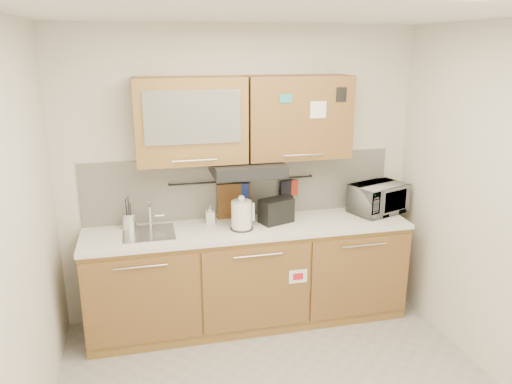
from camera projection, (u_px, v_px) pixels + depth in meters
ceiling at (296, 11)px, 2.73m from camera, size 3.20×3.20×0.00m
wall_back at (241, 175)px, 4.50m from camera, size 3.20×0.00×3.20m
wall_left at (13, 257)px, 2.74m from camera, size 0.00×3.00×3.00m
wall_right at (512, 213)px, 3.46m from camera, size 0.00×3.00×3.00m
base_cabinet at (249, 280)px, 4.46m from camera, size 2.80×0.64×0.88m
countertop at (249, 228)px, 4.32m from camera, size 2.82×0.62×0.04m
backsplash at (242, 186)px, 4.51m from camera, size 2.80×0.02×0.56m
upper_cabinets at (245, 119)px, 4.18m from camera, size 1.82×0.37×0.70m
range_hood at (247, 168)px, 4.23m from camera, size 0.60×0.46×0.10m
sink at (149, 233)px, 4.14m from camera, size 0.42×0.40×0.26m
utensil_rail at (243, 181)px, 4.46m from camera, size 1.30×0.02×0.02m
utensil_crock at (130, 221)px, 4.21m from camera, size 0.15×0.15×0.29m
kettle at (242, 216)px, 4.21m from camera, size 0.23×0.22×0.30m
toaster at (276, 210)px, 4.38m from camera, size 0.32×0.25×0.21m
microwave at (378, 198)px, 4.63m from camera, size 0.58×0.49×0.27m
soap_bottle at (210, 214)px, 4.35m from camera, size 0.08×0.08×0.17m
cutting_board at (234, 204)px, 4.49m from camera, size 0.31×0.03×0.38m
oven_mitt at (243, 193)px, 4.48m from camera, size 0.11×0.06×0.18m
dark_pouch at (286, 191)px, 4.57m from camera, size 0.13×0.07×0.20m
pot_holder at (292, 187)px, 4.58m from camera, size 0.11×0.05×0.14m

